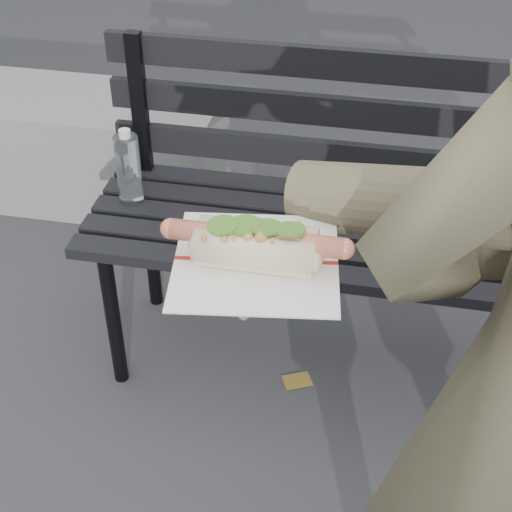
{
  "coord_description": "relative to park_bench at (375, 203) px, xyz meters",
  "views": [
    {
      "loc": [
        0.07,
        -0.76,
        1.64
      ],
      "look_at": [
        -0.07,
        -0.06,
        1.09
      ],
      "focal_mm": 55.0,
      "sensor_mm": 36.0,
      "label": 1
    }
  ],
  "objects": [
    {
      "name": "held_hotdog",
      "position": [
        0.08,
        -0.94,
        0.59
      ],
      "size": [
        0.63,
        0.3,
        0.2
      ],
      "color": "brown"
    },
    {
      "name": "park_bench",
      "position": [
        0.0,
        0.0,
        0.0
      ],
      "size": [
        1.5,
        0.44,
        0.88
      ],
      "color": "black",
      "rests_on": "ground"
    },
    {
      "name": "concrete_block",
      "position": [
        -1.18,
        0.65,
        -0.32
      ],
      "size": [
        1.2,
        0.4,
        0.4
      ],
      "primitive_type": "cube",
      "color": "slate",
      "rests_on": "ground"
    },
    {
      "name": "fallen_leaves",
      "position": [
        0.17,
        -0.42,
        -0.52
      ],
      "size": [
        4.44,
        2.99,
        0.0
      ],
      "color": "brown",
      "rests_on": "ground"
    }
  ]
}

